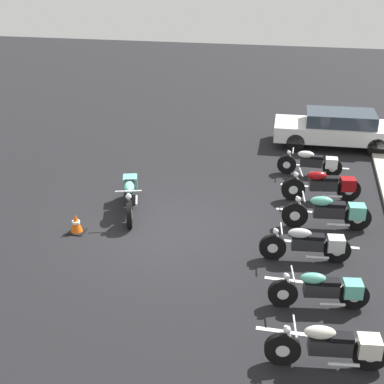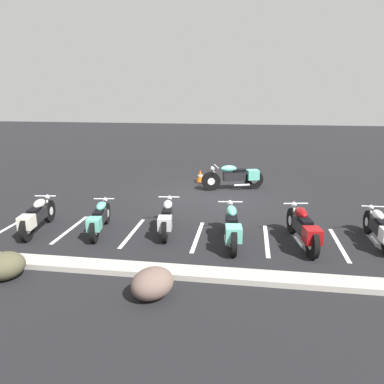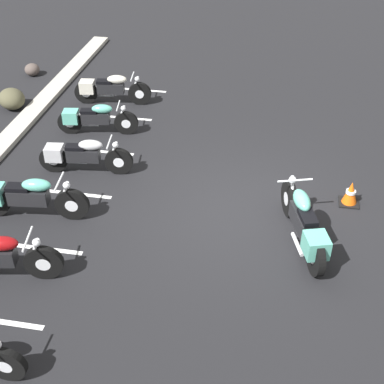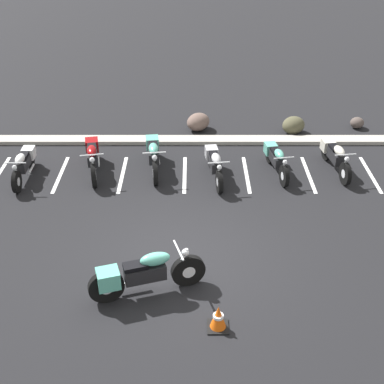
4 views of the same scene
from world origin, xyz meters
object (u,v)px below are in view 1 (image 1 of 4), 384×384
object	(u,v)px
parked_bike_2	(331,212)
parked_bike_5	(333,346)
parked_bike_3	(310,244)
parked_bike_0	(313,163)
car_white	(336,128)
parked_bike_1	(325,185)
parked_bike_4	(324,290)
motorcycle_teal_featured	(130,194)
traffic_cone	(76,224)

from	to	relation	value
parked_bike_2	parked_bike_5	distance (m)	5.13
parked_bike_3	parked_bike_0	bearing A→B (deg)	-97.06
parked_bike_3	car_white	distance (m)	8.32
parked_bike_1	parked_bike_4	size ratio (longest dim) A/B	1.12
parked_bike_5	car_white	size ratio (longest dim) A/B	0.48
parked_bike_1	parked_bike_2	distance (m)	1.71
parked_bike_1	parked_bike_2	size ratio (longest dim) A/B	0.99
parked_bike_1	parked_bike_5	size ratio (longest dim) A/B	1.06
motorcycle_teal_featured	traffic_cone	distance (m)	1.77
parked_bike_0	car_white	bearing A→B (deg)	-104.71
parked_bike_1	parked_bike_3	xyz separation A→B (m)	(3.41, -0.37, -0.03)
parked_bike_2	car_white	size ratio (longest dim) A/B	0.51
parked_bike_2	motorcycle_teal_featured	bearing A→B (deg)	-5.37
motorcycle_teal_featured	parked_bike_4	xyz separation A→B (m)	(3.35, 5.12, -0.08)
parked_bike_5	motorcycle_teal_featured	bearing A→B (deg)	-51.16
parked_bike_5	car_white	xyz separation A→B (m)	(-11.69, 0.31, 0.24)
parked_bike_1	car_white	size ratio (longest dim) A/B	0.51
parked_bike_2	parked_bike_0	bearing A→B (deg)	-88.53
parked_bike_0	parked_bike_5	world-z (taller)	parked_bike_5
motorcycle_teal_featured	parked_bike_5	size ratio (longest dim) A/B	1.11
parked_bike_1	parked_bike_3	world-z (taller)	parked_bike_1
parked_bike_0	parked_bike_2	xyz separation A→B (m)	(3.54, 0.49, 0.05)
parked_bike_0	traffic_cone	distance (m)	7.71
parked_bike_3	parked_bike_1	bearing A→B (deg)	-103.11
parked_bike_5	parked_bike_0	bearing A→B (deg)	-94.51
parked_bike_2	parked_bike_3	distance (m)	1.78
parked_bike_1	parked_bike_3	size ratio (longest dim) A/B	1.07
car_white	traffic_cone	distance (m)	10.44
car_white	traffic_cone	world-z (taller)	car_white
parked_bike_0	parked_bike_1	size ratio (longest dim) A/B	0.91
parked_bike_2	traffic_cone	distance (m)	6.45
car_white	traffic_cone	bearing A→B (deg)	49.13
parked_bike_1	parked_bike_5	world-z (taller)	parked_bike_1
motorcycle_teal_featured	parked_bike_2	xyz separation A→B (m)	(-0.10, 5.31, -0.03)
motorcycle_teal_featured	parked_bike_3	xyz separation A→B (m)	(1.62, 4.81, -0.07)
parked_bike_1	parked_bike_2	xyz separation A→B (m)	(1.70, 0.13, 0.00)
motorcycle_teal_featured	parked_bike_1	xyz separation A→B (m)	(-1.80, 5.18, -0.03)
parked_bike_3	traffic_cone	xyz separation A→B (m)	(-0.14, -5.75, -0.20)
parked_bike_1	parked_bike_5	distance (m)	6.83
parked_bike_2	traffic_cone	xyz separation A→B (m)	(1.58, -6.25, -0.23)
parked_bike_4	car_white	xyz separation A→B (m)	(-10.01, 0.46, 0.26)
parked_bike_4	car_white	distance (m)	10.03
parked_bike_2	traffic_cone	bearing A→B (deg)	7.74
parked_bike_1	car_white	xyz separation A→B (m)	(-4.86, 0.40, 0.21)
parked_bike_2	parked_bike_3	xyz separation A→B (m)	(1.71, -0.50, -0.04)
parked_bike_5	parked_bike_1	bearing A→B (deg)	-96.73
parked_bike_1	car_white	world-z (taller)	car_white
motorcycle_teal_featured	traffic_cone	size ratio (longest dim) A/B	4.53
parked_bike_5	car_white	world-z (taller)	car_white
motorcycle_teal_featured	parked_bike_3	distance (m)	5.08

